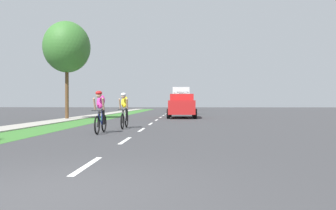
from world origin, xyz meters
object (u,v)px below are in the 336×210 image
at_px(cyclist_lead, 100,112).
at_px(pickup_dark_green, 183,106).
at_px(sedan_maroon, 182,105).
at_px(suv_red, 182,105).
at_px(street_tree_near, 67,47).
at_px(bus_white, 181,98).
at_px(cyclist_trailing, 124,110).

xyz_separation_m(cyclist_lead, pickup_dark_green, (3.08, 21.92, 0.02)).
height_order(pickup_dark_green, sedan_maroon, pickup_dark_green).
relative_size(cyclist_lead, pickup_dark_green, 0.34).
height_order(suv_red, sedan_maroon, suv_red).
distance_m(sedan_maroon, street_tree_near, 25.57).
xyz_separation_m(suv_red, bus_white, (-0.19, 29.80, 1.03)).
relative_size(suv_red, bus_white, 0.41).
xyz_separation_m(cyclist_lead, suv_red, (3.00, 13.00, 0.14)).
distance_m(cyclist_lead, pickup_dark_green, 22.13).
bearing_deg(bus_white, pickup_dark_green, -89.28).
distance_m(cyclist_lead, sedan_maroon, 34.43).
height_order(suv_red, pickup_dark_green, suv_red).
xyz_separation_m(sedan_maroon, street_tree_near, (-7.91, -23.95, 4.21)).
bearing_deg(suv_red, cyclist_lead, -103.01).
height_order(sedan_maroon, street_tree_near, street_tree_near).
bearing_deg(street_tree_near, cyclist_trailing, -55.70).
bearing_deg(cyclist_trailing, street_tree_near, 124.30).
bearing_deg(street_tree_near, cyclist_lead, -64.53).
distance_m(pickup_dark_green, bus_white, 20.92).
height_order(cyclist_trailing, suv_red, suv_red).
height_order(cyclist_lead, sedan_maroon, cyclist_lead).
bearing_deg(pickup_dark_green, street_tree_near, -124.70).
xyz_separation_m(cyclist_trailing, bus_white, (2.35, 40.37, 1.17)).
xyz_separation_m(cyclist_lead, cyclist_trailing, (0.47, 2.44, 0.00)).
xyz_separation_m(suv_red, pickup_dark_green, (0.07, 8.92, -0.12)).
distance_m(cyclist_trailing, sedan_maroon, 31.96).
relative_size(pickup_dark_green, bus_white, 0.44).
distance_m(cyclist_lead, suv_red, 13.35).
xyz_separation_m(cyclist_lead, street_tree_near, (-4.93, 10.35, 4.17)).
bearing_deg(pickup_dark_green, suv_red, -90.48).
height_order(cyclist_trailing, pickup_dark_green, pickup_dark_green).
bearing_deg(sedan_maroon, suv_red, -89.93).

